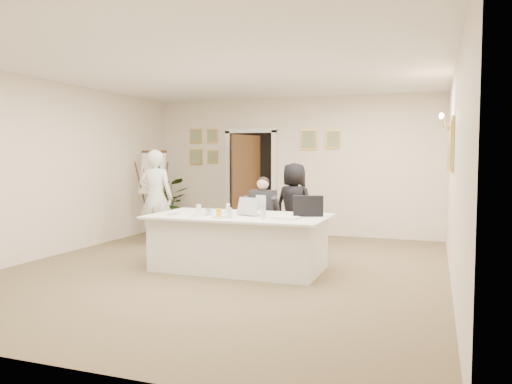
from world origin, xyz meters
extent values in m
plane|color=brown|center=(0.00, 0.00, 0.00)|extent=(7.00, 7.00, 0.00)
cube|color=white|center=(0.00, 0.00, 2.80)|extent=(6.00, 7.00, 0.02)
cube|color=white|center=(0.00, 3.50, 1.40)|extent=(6.00, 0.10, 2.80)
cube|color=white|center=(0.00, -3.50, 1.40)|extent=(6.00, 0.10, 2.80)
cube|color=white|center=(-3.00, 0.00, 1.40)|extent=(0.10, 7.00, 2.80)
cube|color=white|center=(3.00, 0.00, 1.40)|extent=(0.10, 7.00, 2.80)
cube|color=black|center=(-0.90, 3.47, 1.05)|extent=(0.92, 0.06, 2.10)
cube|color=white|center=(-1.42, 3.44, 1.05)|extent=(0.10, 0.06, 2.20)
cube|color=white|center=(-0.38, 3.44, 1.05)|extent=(0.10, 0.06, 2.20)
cube|color=#332110|center=(-0.85, 3.05, 1.03)|extent=(0.33, 0.81, 2.02)
cube|color=white|center=(0.19, 0.04, 0.38)|extent=(2.31, 1.15, 0.75)
cube|color=white|center=(0.19, 0.04, 0.76)|extent=(2.49, 1.33, 0.03)
cube|color=white|center=(-2.48, 2.13, 1.27)|extent=(0.61, 0.27, 0.82)
imported|color=white|center=(-1.98, 1.40, 0.86)|extent=(0.69, 0.52, 1.73)
imported|color=black|center=(0.50, 1.84, 0.75)|extent=(0.82, 0.64, 1.50)
imported|color=#2F501A|center=(-2.80, 3.19, 0.58)|extent=(1.28, 1.19, 1.15)
cube|color=black|center=(1.14, 0.22, 0.92)|extent=(0.42, 0.23, 0.29)
cube|color=white|center=(0.94, -0.17, 0.79)|extent=(0.34, 0.26, 0.03)
cylinder|color=white|center=(-0.68, -0.27, 0.78)|extent=(0.25, 0.25, 0.01)
cylinder|color=white|center=(-0.29, -0.29, 0.78)|extent=(0.26, 0.26, 0.01)
cylinder|color=white|center=(0.07, -0.37, 0.78)|extent=(0.24, 0.24, 0.01)
cylinder|color=silver|center=(-0.41, -0.02, 0.84)|extent=(0.09, 0.09, 0.14)
cylinder|color=silver|center=(0.20, -0.33, 0.84)|extent=(0.08, 0.08, 0.14)
cylinder|color=silver|center=(0.65, -0.27, 0.84)|extent=(0.07, 0.07, 0.14)
cylinder|color=silver|center=(-0.07, 0.27, 0.84)|extent=(0.07, 0.07, 0.14)
cylinder|color=#EAAC13|center=(0.06, -0.37, 0.84)|extent=(0.09, 0.09, 0.13)
cylinder|color=silver|center=(-0.20, -0.14, 0.83)|extent=(0.12, 0.12, 0.11)
camera|label=1|loc=(2.78, -6.46, 1.59)|focal=35.00mm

